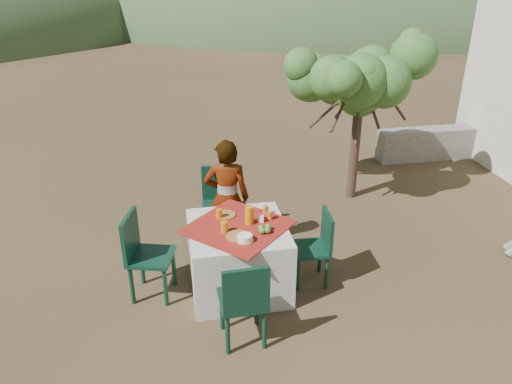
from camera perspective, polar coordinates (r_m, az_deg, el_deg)
ground at (r=5.56m, az=5.52°, el=-11.43°), size 160.00×160.00×0.00m
table at (r=5.42m, az=-2.03°, el=-7.44°), size 1.30×1.30×0.76m
chair_far at (r=6.30m, az=-4.19°, el=-0.94°), size 0.49×0.49×0.95m
chair_near at (r=4.61m, az=-1.39°, el=-12.25°), size 0.44×0.44×0.92m
chair_left at (r=5.36m, az=-12.79°, el=-6.68°), size 0.54×0.54×0.95m
chair_right at (r=5.50m, az=6.98°, el=-5.97°), size 0.42×0.42×0.85m
person at (r=5.87m, az=-3.34°, el=-0.74°), size 0.59×0.45×1.46m
shrub_tree at (r=7.22m, az=12.16°, el=11.76°), size 1.79×1.76×2.11m
stone_wall at (r=9.58m, az=21.13°, el=5.33°), size 2.60×0.35×0.55m
plate_far at (r=5.43m, az=-3.49°, el=-2.62°), size 0.22×0.22×0.01m
plate_near at (r=5.03m, az=-2.13°, el=-5.07°), size 0.24×0.24×0.01m
glass_far at (r=5.36m, az=-4.22°, el=-2.50°), size 0.07×0.07×0.11m
glass_near at (r=5.09m, az=-3.65°, el=-4.02°), size 0.07×0.07×0.12m
juice_pitcher at (r=5.22m, az=-0.76°, el=-2.65°), size 0.09×0.09×0.20m
bowl_plate at (r=4.96m, az=-1.29°, el=-5.57°), size 0.19×0.19×0.01m
white_bowl at (r=4.94m, az=-1.29°, el=-5.23°), size 0.15×0.15×0.06m
jar_left at (r=5.33m, az=1.58°, el=-2.69°), size 0.06×0.06×0.09m
jar_right at (r=5.44m, az=1.12°, el=-2.04°), size 0.06×0.06×0.09m
napkin_holder at (r=5.28m, az=0.57°, el=-3.06°), size 0.07×0.05×0.08m
fruit_cluster at (r=5.10m, az=1.00°, el=-4.25°), size 0.14×0.13×0.07m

